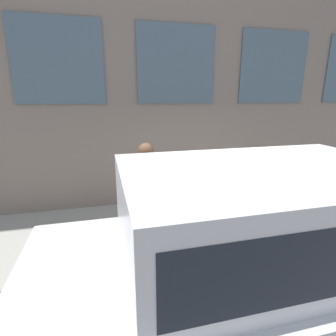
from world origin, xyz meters
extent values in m
plane|color=#514F4C|center=(0.00, 0.00, 0.00)|extent=(80.00, 80.00, 0.00)
cube|color=#9E9B93|center=(1.28, 0.00, 0.06)|extent=(2.56, 60.00, 0.13)
cube|color=#4C6070|center=(2.54, -2.44, 3.29)|extent=(0.03, 1.76, 1.65)
cube|color=#4C6070|center=(2.54, 0.00, 3.29)|extent=(0.03, 1.76, 1.65)
cube|color=#4C6070|center=(2.54, 2.44, 3.29)|extent=(0.03, 1.76, 1.65)
cylinder|color=red|center=(0.66, 0.26, 0.15)|extent=(0.32, 0.32, 0.04)
cylinder|color=red|center=(0.66, 0.26, 0.45)|extent=(0.24, 0.24, 0.65)
sphere|color=maroon|center=(0.66, 0.26, 0.77)|extent=(0.25, 0.25, 0.25)
cylinder|color=black|center=(0.66, 0.26, 0.85)|extent=(0.08, 0.08, 0.10)
cylinder|color=red|center=(0.66, 0.09, 0.53)|extent=(0.09, 0.10, 0.09)
cylinder|color=red|center=(0.66, 0.43, 0.53)|extent=(0.09, 0.10, 0.09)
cylinder|color=#232328|center=(1.04, 0.95, 0.54)|extent=(0.12, 0.12, 0.82)
cylinder|color=#232328|center=(1.21, 0.95, 0.54)|extent=(0.12, 0.12, 0.82)
cube|color=yellow|center=(1.12, 0.95, 1.25)|extent=(0.22, 0.15, 0.62)
cylinder|color=yellow|center=(0.96, 0.95, 1.27)|extent=(0.10, 0.10, 0.58)
cylinder|color=yellow|center=(1.28, 0.95, 1.27)|extent=(0.10, 0.10, 0.58)
sphere|color=brown|center=(1.12, 0.95, 1.70)|extent=(0.27, 0.27, 0.27)
cylinder|color=black|center=(-0.43, 1.67, 0.40)|extent=(0.24, 0.79, 0.79)
cylinder|color=black|center=(-0.43, -1.09, 0.40)|extent=(0.24, 0.79, 0.79)
cube|color=silver|center=(-1.32, 0.29, 0.78)|extent=(2.01, 4.44, 0.77)
cube|color=silver|center=(-1.32, 0.18, 1.58)|extent=(1.77, 2.75, 0.83)
cube|color=#1E232D|center=(-1.32, 0.18, 1.58)|extent=(1.78, 2.53, 0.53)
camera|label=1|loc=(-3.37, 1.67, 2.62)|focal=28.00mm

